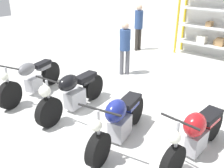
# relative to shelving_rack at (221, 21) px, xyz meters

# --- Properties ---
(ground_plane) EXTENTS (30.00, 30.00, 0.00)m
(ground_plane) POSITION_rel_shelving_rack_xyz_m (-0.29, -5.83, -1.36)
(ground_plane) COLOR silver
(back_wall) EXTENTS (30.00, 0.08, 3.60)m
(back_wall) POSITION_rel_shelving_rack_xyz_m (-0.29, 0.36, 0.44)
(back_wall) COLOR white
(back_wall) RESTS_ON ground_plane
(shelving_rack) EXTENTS (3.13, 0.63, 2.76)m
(shelving_rack) POSITION_rel_shelving_rack_xyz_m (0.00, 0.00, 0.00)
(shelving_rack) COLOR gold
(shelving_rack) RESTS_ON ground_plane
(motorcycle_grey) EXTENTS (0.92, 2.12, 1.01)m
(motorcycle_grey) POSITION_rel_shelving_rack_xyz_m (-2.40, -6.08, -0.91)
(motorcycle_grey) COLOR black
(motorcycle_grey) RESTS_ON ground_plane
(motorcycle_black) EXTENTS (0.63, 2.10, 1.02)m
(motorcycle_black) POSITION_rel_shelving_rack_xyz_m (-1.00, -5.95, -0.91)
(motorcycle_black) COLOR black
(motorcycle_black) RESTS_ON ground_plane
(motorcycle_blue) EXTENTS (0.81, 2.00, 1.01)m
(motorcycle_blue) POSITION_rel_shelving_rack_xyz_m (0.48, -6.13, -0.92)
(motorcycle_blue) COLOR black
(motorcycle_blue) RESTS_ON ground_plane
(motorcycle_red) EXTENTS (0.61, 1.94, 1.00)m
(motorcycle_red) POSITION_rel_shelving_rack_xyz_m (1.72, -5.62, -0.91)
(motorcycle_red) COLOR black
(motorcycle_red) RESTS_ON ground_plane
(person_browsing) EXTENTS (0.36, 0.36, 1.80)m
(person_browsing) POSITION_rel_shelving_rack_xyz_m (-2.81, -0.94, -0.29)
(person_browsing) COLOR #38332D
(person_browsing) RESTS_ON ground_plane
(person_near_rack) EXTENTS (0.45, 0.45, 1.60)m
(person_near_rack) POSITION_rel_shelving_rack_xyz_m (-1.55, -3.41, -0.43)
(person_near_rack) COLOR #595960
(person_near_rack) RESTS_ON ground_plane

